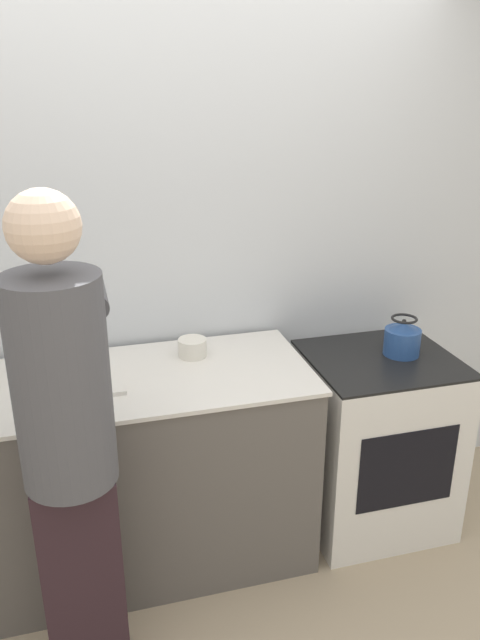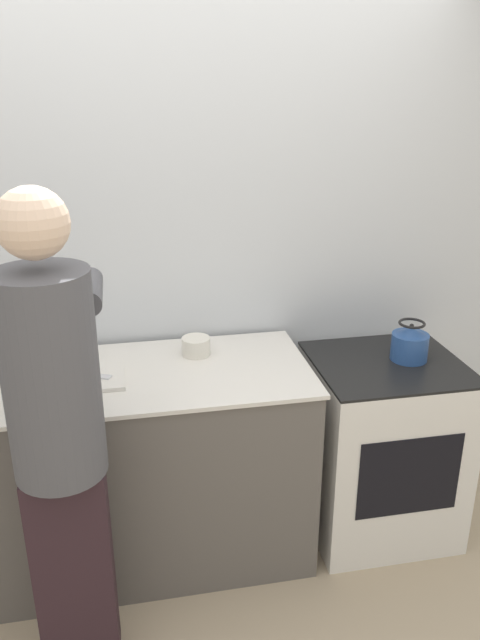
{
  "view_description": "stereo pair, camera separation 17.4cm",
  "coord_description": "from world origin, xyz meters",
  "px_view_note": "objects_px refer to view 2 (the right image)",
  "views": [
    {
      "loc": [
        -0.44,
        -2.03,
        2.09
      ],
      "look_at": [
        0.18,
        0.23,
        1.17
      ],
      "focal_mm": 35.0,
      "sensor_mm": 36.0,
      "label": 1
    },
    {
      "loc": [
        -0.27,
        -2.07,
        2.09
      ],
      "look_at": [
        0.18,
        0.23,
        1.17
      ],
      "focal_mm": 35.0,
      "sensor_mm": 36.0,
      "label": 2
    }
  ],
  "objects_px": {
    "cutting_board": "(81,379)",
    "kettle": "(410,344)",
    "person": "(58,431)",
    "bowl_prep": "(196,346)",
    "knife": "(83,375)",
    "oven": "(380,446)"
  },
  "relations": [
    {
      "from": "cutting_board",
      "to": "kettle",
      "type": "height_order",
      "value": "kettle"
    },
    {
      "from": "knife",
      "to": "bowl_prep",
      "type": "bearing_deg",
      "value": 40.95
    },
    {
      "from": "person",
      "to": "bowl_prep",
      "type": "xyz_separation_m",
      "value": [
        0.55,
        0.68,
        -0.03
      ]
    },
    {
      "from": "cutting_board",
      "to": "bowl_prep",
      "type": "bearing_deg",
      "value": 19.17
    },
    {
      "from": "knife",
      "to": "cutting_board",
      "type": "bearing_deg",
      "value": -95.07
    },
    {
      "from": "person",
      "to": "knife",
      "type": "height_order",
      "value": "person"
    },
    {
      "from": "knife",
      "to": "person",
      "type": "bearing_deg",
      "value": -73.28
    },
    {
      "from": "oven",
      "to": "cutting_board",
      "type": "xyz_separation_m",
      "value": [
        -1.35,
        -0.0,
        0.49
      ]
    },
    {
      "from": "cutting_board",
      "to": "kettle",
      "type": "relative_size",
      "value": 1.92
    },
    {
      "from": "oven",
      "to": "kettle",
      "type": "distance_m",
      "value": 0.53
    },
    {
      "from": "person",
      "to": "bowl_prep",
      "type": "distance_m",
      "value": 0.87
    },
    {
      "from": "knife",
      "to": "kettle",
      "type": "height_order",
      "value": "kettle"
    },
    {
      "from": "person",
      "to": "cutting_board",
      "type": "bearing_deg",
      "value": 84.33
    },
    {
      "from": "bowl_prep",
      "to": "cutting_board",
      "type": "bearing_deg",
      "value": -160.83
    },
    {
      "from": "person",
      "to": "bowl_prep",
      "type": "height_order",
      "value": "person"
    },
    {
      "from": "person",
      "to": "cutting_board",
      "type": "distance_m",
      "value": 0.51
    },
    {
      "from": "oven",
      "to": "cutting_board",
      "type": "distance_m",
      "value": 1.44
    },
    {
      "from": "oven",
      "to": "bowl_prep",
      "type": "bearing_deg",
      "value": 168.63
    },
    {
      "from": "bowl_prep",
      "to": "kettle",
      "type": "bearing_deg",
      "value": -9.31
    },
    {
      "from": "cutting_board",
      "to": "bowl_prep",
      "type": "xyz_separation_m",
      "value": [
        0.5,
        0.17,
        0.03
      ]
    },
    {
      "from": "oven",
      "to": "person",
      "type": "xyz_separation_m",
      "value": [
        -1.4,
        -0.51,
        0.55
      ]
    },
    {
      "from": "oven",
      "to": "bowl_prep",
      "type": "distance_m",
      "value": 1.01
    }
  ]
}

